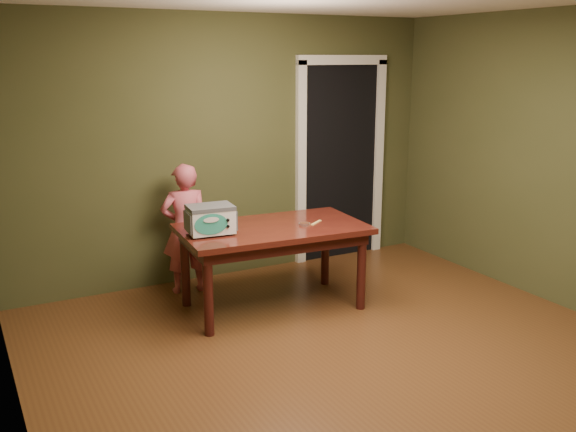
{
  "coord_description": "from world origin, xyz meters",
  "views": [
    {
      "loc": [
        -2.49,
        -3.36,
        2.19
      ],
      "look_at": [
        -0.14,
        1.0,
        0.95
      ],
      "focal_mm": 40.0,
      "sensor_mm": 36.0,
      "label": 1
    }
  ],
  "objects": [
    {
      "name": "toy_oven",
      "position": [
        -0.62,
        1.46,
        0.88
      ],
      "size": [
        0.42,
        0.3,
        0.24
      ],
      "rotation": [
        0.0,
        0.0,
        -0.1
      ],
      "color": "#4C4F54",
      "rests_on": "dining_table"
    },
    {
      "name": "floor",
      "position": [
        0.0,
        0.0,
        0.0
      ],
      "size": [
        5.0,
        5.0,
        0.0
      ],
      "primitive_type": "plane",
      "color": "#553218",
      "rests_on": "ground"
    },
    {
      "name": "dining_table",
      "position": [
        -0.06,
        1.45,
        0.65
      ],
      "size": [
        1.66,
        1.02,
        0.75
      ],
      "rotation": [
        0.0,
        0.0,
        -0.08
      ],
      "color": "#3E130E",
      "rests_on": "floor"
    },
    {
      "name": "child",
      "position": [
        -0.59,
        2.2,
        0.62
      ],
      "size": [
        0.49,
        0.36,
        1.23
      ],
      "primitive_type": "imported",
      "rotation": [
        0.0,
        0.0,
        3.0
      ],
      "color": "#C95363",
      "rests_on": "floor"
    },
    {
      "name": "spatula",
      "position": [
        0.33,
        1.36,
        0.75
      ],
      "size": [
        0.16,
        0.12,
        0.01
      ],
      "primitive_type": "cube",
      "rotation": [
        0.0,
        0.0,
        0.6
      ],
      "color": "#E1BA61",
      "rests_on": "dining_table"
    },
    {
      "name": "baking_pan",
      "position": [
        0.21,
        1.35,
        0.76
      ],
      "size": [
        0.1,
        0.1,
        0.02
      ],
      "color": "silver",
      "rests_on": "dining_table"
    },
    {
      "name": "doorway",
      "position": [
        1.3,
        2.78,
        1.06
      ],
      "size": [
        1.1,
        0.66,
        2.25
      ],
      "color": "black",
      "rests_on": "ground"
    },
    {
      "name": "room_shell",
      "position": [
        0.0,
        0.0,
        1.71
      ],
      "size": [
        4.52,
        5.02,
        2.61
      ],
      "color": "#414324",
      "rests_on": "ground"
    }
  ]
}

